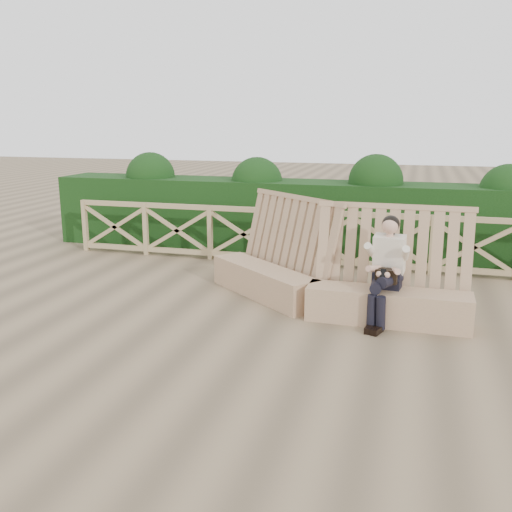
# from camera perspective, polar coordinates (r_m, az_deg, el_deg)

# --- Properties ---
(ground) EXTENTS (60.00, 60.00, 0.00)m
(ground) POSITION_cam_1_polar(r_m,az_deg,el_deg) (7.82, 1.21, -7.22)
(ground) COLOR brown
(ground) RESTS_ON ground
(bench) EXTENTS (4.12, 2.10, 1.61)m
(bench) POSITION_cam_1_polar(r_m,az_deg,el_deg) (8.61, 6.85, -2.52)
(bench) COLOR #9C7959
(bench) RESTS_ON ground
(woman) EXTENTS (0.47, 0.92, 1.50)m
(woman) POSITION_cam_1_polar(r_m,az_deg,el_deg) (8.02, 12.91, -1.06)
(woman) COLOR black
(woman) RESTS_ON ground
(guardrail) EXTENTS (10.10, 0.09, 1.10)m
(guardrail) POSITION_cam_1_polar(r_m,az_deg,el_deg) (10.96, 5.92, 1.78)
(guardrail) COLOR #998159
(guardrail) RESTS_ON ground
(hedge) EXTENTS (12.00, 1.20, 1.50)m
(hedge) POSITION_cam_1_polar(r_m,az_deg,el_deg) (12.09, 6.95, 3.80)
(hedge) COLOR black
(hedge) RESTS_ON ground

